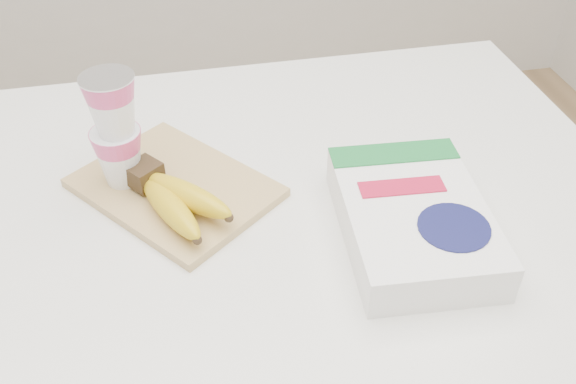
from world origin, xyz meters
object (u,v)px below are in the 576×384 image
Objects in this scene: bananas at (174,198)px; yogurt_stack at (115,128)px; cereal_box at (413,219)px; cutting_board at (175,188)px.

yogurt_stack is at bearing 129.43° from bananas.
yogurt_stack reaches higher than cereal_box.
yogurt_stack reaches higher than bananas.
bananas is 0.35m from cereal_box.
cereal_box is at bearing -26.20° from yogurt_stack.
cereal_box is at bearing -18.45° from bananas.
yogurt_stack is 0.61× the size of cereal_box.
bananas reaches higher than cereal_box.
yogurt_stack reaches higher than cutting_board.
bananas is (-0.00, -0.06, 0.03)m from cutting_board.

